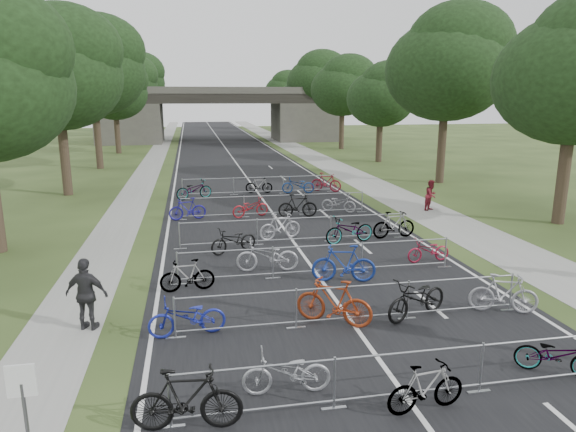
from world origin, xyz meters
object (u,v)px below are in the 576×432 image
overpass_bridge (220,114)px  pedestrian_c (87,295)px  pedestrian_b (431,195)px  park_sign (23,397)px

overpass_bridge → pedestrian_c: bearing=-96.8°
overpass_bridge → pedestrian_b: bearing=-79.6°
overpass_bridge → pedestrian_b: 46.08m
park_sign → pedestrian_b: (15.11, 16.76, -0.46)m
pedestrian_b → park_sign: bearing=-168.0°
overpass_bridge → park_sign: size_ratio=16.99×
park_sign → pedestrian_c: (0.00, 5.15, -0.32)m
park_sign → overpass_bridge: bearing=83.7°
park_sign → pedestrian_b: size_ratio=1.13×
overpass_bridge → pedestrian_c: overpass_bridge is taller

